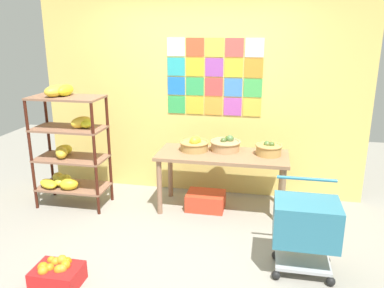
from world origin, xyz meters
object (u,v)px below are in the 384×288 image
Objects in this scene: fruit_basket_centre at (226,145)px; display_table at (222,161)px; fruit_basket_right at (194,144)px; produce_crate_under_table at (206,201)px; banana_shelf_unit at (67,142)px; fruit_basket_back_right at (269,149)px; orange_crate_foreground at (57,274)px; shopping_cart at (306,224)px.

display_table is at bearing -98.76° from fruit_basket_centre.
produce_crate_under_table is (0.16, -0.09, -0.69)m from fruit_basket_right.
display_table is at bearing 6.59° from banana_shelf_unit.
fruit_basket_back_right is 0.78× the size of orange_crate_foreground.
fruit_basket_back_right is at bearing 0.09° from fruit_basket_right.
fruit_basket_centre is at bearing 10.45° from banana_shelf_unit.
shopping_cart is at bearing 16.29° from orange_crate_foreground.
banana_shelf_unit is at bearing 113.55° from orange_crate_foreground.
fruit_basket_right is 0.88× the size of orange_crate_foreground.
fruit_basket_right is (-0.88, -0.00, 0.00)m from fruit_basket_back_right.
orange_crate_foreground is 2.20m from shopping_cart.
fruit_basket_right is 2.11m from orange_crate_foreground.
display_table is 0.21m from fruit_basket_centre.
fruit_basket_centre is 1.04× the size of fruit_basket_right.
produce_crate_under_table is at bearing -143.32° from fruit_basket_centre.
banana_shelf_unit is 3.76× the size of orange_crate_foreground.
produce_crate_under_table is at bearing 6.50° from banana_shelf_unit.
banana_shelf_unit reaches higher than shopping_cart.
shopping_cart is at bearing -18.46° from banana_shelf_unit.
banana_shelf_unit is at bearing -173.37° from fruit_basket_back_right.
fruit_basket_centre is at bearing 81.24° from display_table.
fruit_basket_back_right is 0.88m from fruit_basket_right.
orange_crate_foreground is (0.67, -1.53, -0.70)m from banana_shelf_unit.
produce_crate_under_table is (-0.72, -0.09, -0.69)m from fruit_basket_back_right.
banana_shelf_unit is at bearing -173.50° from produce_crate_under_table.
produce_crate_under_table is at bearing 59.53° from orange_crate_foreground.
fruit_basket_centre is 0.38m from fruit_basket_right.
fruit_basket_right reaches higher than shopping_cart.
display_table is 4.91× the size of fruit_basket_back_right.
produce_crate_under_table is 1.99m from orange_crate_foreground.
produce_crate_under_table is 0.55× the size of shopping_cart.
display_table is 0.39m from fruit_basket_right.
produce_crate_under_table is (1.68, 0.19, -0.71)m from banana_shelf_unit.
produce_crate_under_table is 1.14× the size of orange_crate_foreground.
banana_shelf_unit reaches higher than orange_crate_foreground.
banana_shelf_unit is at bearing 171.27° from shopping_cart.
banana_shelf_unit is 1.54m from fruit_basket_right.
fruit_basket_back_right is at bearing 46.18° from orange_crate_foreground.
banana_shelf_unit is at bearing -169.64° from fruit_basket_right.
orange_crate_foreground is at bearing -153.98° from shopping_cart.
fruit_basket_centre is at bearing 56.91° from orange_crate_foreground.
banana_shelf_unit reaches higher than fruit_basket_centre.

